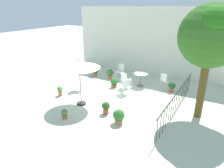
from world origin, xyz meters
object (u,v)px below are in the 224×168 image
object	(u,v)px
patio_chair_1	(121,70)
potted_plant_4	(106,107)
potted_plant_2	(114,82)
potted_plant_7	(110,74)
potted_plant_0	(119,116)
potted_plant_5	(64,114)
potted_plant_1	(95,70)
shade_tree	(212,36)
patio_chair_2	(125,86)
potted_plant_6	(172,86)
patio_umbrella_0	(79,65)
patio_chair_0	(76,82)
cafe_table_0	(141,77)
patio_chair_4	(165,80)
patio_chair_3	(125,79)
potted_plant_3	(60,90)

from	to	relation	value
patio_chair_1	potted_plant_4	bearing A→B (deg)	-69.36
potted_plant_2	potted_plant_7	bearing A→B (deg)	129.90
potted_plant_0	potted_plant_5	distance (m)	2.30
potted_plant_1	potted_plant_4	bearing A→B (deg)	-49.73
shade_tree	patio_chair_2	world-z (taller)	shade_tree
potted_plant_0	potted_plant_2	world-z (taller)	potted_plant_0
potted_plant_6	patio_umbrella_0	bearing A→B (deg)	-131.66
shade_tree	patio_chair_0	xyz separation A→B (m)	(-6.36, -0.49, -2.87)
cafe_table_0	patio_chair_4	xyz separation A→B (m)	(1.33, 0.39, -0.02)
potted_plant_2	potted_plant_6	size ratio (longest dim) A/B	0.99
potted_plant_5	potted_plant_2	bearing A→B (deg)	89.60
patio_chair_1	patio_chair_3	world-z (taller)	patio_chair_3
patio_chair_1	potted_plant_4	world-z (taller)	patio_chair_1
cafe_table_0	potted_plant_3	size ratio (longest dim) A/B	1.54
potted_plant_1	potted_plant_2	distance (m)	2.40
potted_plant_2	potted_plant_7	distance (m)	1.53
patio_umbrella_0	potted_plant_1	size ratio (longest dim) A/B	3.07
shade_tree	patio_chair_4	size ratio (longest dim) A/B	5.20
patio_chair_2	potted_plant_6	distance (m)	2.65
patio_chair_3	patio_chair_4	xyz separation A→B (m)	(1.96, 1.13, -0.01)
patio_chair_1	patio_chair_0	bearing A→B (deg)	-108.74
potted_plant_1	potted_plant_7	bearing A→B (deg)	3.74
shade_tree	potted_plant_0	xyz separation A→B (m)	(-2.71, -2.27, -3.07)
potted_plant_6	potted_plant_7	distance (m)	4.06
patio_chair_1	potted_plant_2	bearing A→B (deg)	-74.37
patio_chair_2	potted_plant_3	bearing A→B (deg)	-147.14
potted_plant_1	potted_plant_5	world-z (taller)	potted_plant_1
potted_plant_1	potted_plant_4	world-z (taller)	potted_plant_1
cafe_table_0	potted_plant_1	size ratio (longest dim) A/B	1.13
shade_tree	patio_chair_4	distance (m)	4.35
patio_chair_0	potted_plant_0	size ratio (longest dim) A/B	1.50
patio_chair_4	potted_plant_5	world-z (taller)	patio_chair_4
patio_chair_2	patio_chair_4	xyz separation A→B (m)	(1.58, 1.96, 0.01)
shade_tree	potted_plant_2	world-z (taller)	shade_tree
potted_plant_3	potted_plant_4	world-z (taller)	potted_plant_4
potted_plant_6	potted_plant_7	xyz separation A→B (m)	(-4.05, 0.14, 0.02)
patio_chair_0	potted_plant_2	xyz separation A→B (m)	(1.54, 1.50, -0.22)
patio_chair_4	potted_plant_0	bearing A→B (deg)	-95.69
patio_chair_3	potted_plant_2	xyz separation A→B (m)	(-0.61, -0.21, -0.23)
patio_chair_3	potted_plant_7	xyz separation A→B (m)	(-1.59, 0.96, -0.19)
patio_chair_4	patio_chair_2	bearing A→B (deg)	-128.86
potted_plant_6	patio_chair_4	bearing A→B (deg)	148.09
patio_umbrella_0	shade_tree	bearing A→B (deg)	18.39
patio_umbrella_0	potted_plant_7	distance (m)	4.27
potted_plant_5	potted_plant_4	bearing A→B (deg)	44.35
potted_plant_4	potted_plant_0	bearing A→B (deg)	-25.06
patio_chair_2	cafe_table_0	bearing A→B (deg)	81.09
cafe_table_0	patio_chair_2	bearing A→B (deg)	-98.91
potted_plant_0	potted_plant_4	world-z (taller)	potted_plant_0
patio_chair_3	patio_chair_1	bearing A→B (deg)	126.53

